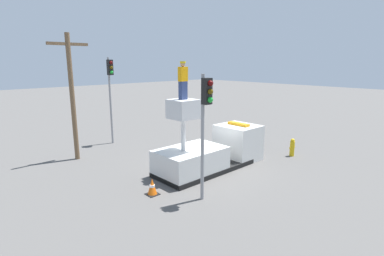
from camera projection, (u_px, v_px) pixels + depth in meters
The scene contains 8 objects.
ground_plane at pixel (205, 170), 15.78m from camera, with size 120.00×120.00×0.00m, color #565451.
bucket_truck at pixel (212, 152), 15.94m from camera, with size 6.48×2.29×3.85m.
worker at pixel (183, 80), 13.77m from camera, with size 0.40×0.26×1.75m.
traffic_light_pole at pixel (205, 113), 11.55m from camera, with size 0.34×0.57×5.13m.
traffic_light_across at pixel (110, 84), 20.05m from camera, with size 0.34×0.57×5.86m.
fire_hydrant at pixel (292, 147), 18.00m from camera, with size 0.52×0.28×1.08m.
traffic_cone_rear at pixel (152, 187), 12.78m from camera, with size 0.51×0.51×0.72m.
utility_pole at pixel (72, 93), 16.74m from camera, with size 2.20×0.26×7.12m.
Camera 1 is at (-10.65, -10.49, 5.56)m, focal length 28.00 mm.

